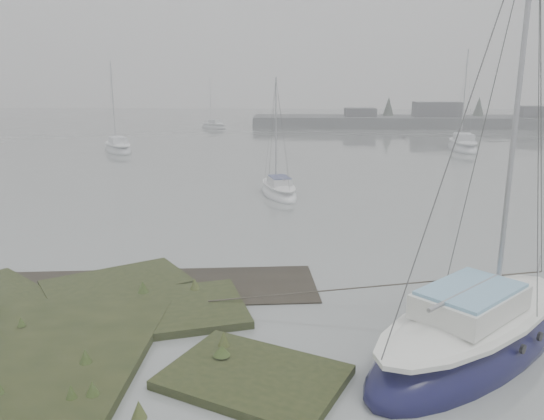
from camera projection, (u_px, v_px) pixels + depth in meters
The scene contains 7 objects.
ground at pixel (277, 161), 40.48m from camera, with size 160.00×160.00×0.00m, color slate.
far_shoreline at pixel (487, 121), 70.18m from camera, with size 60.00×8.00×4.15m.
sailboat_main at pixel (473, 337), 12.04m from camera, with size 6.98×6.84×10.39m.
sailboat_white at pixel (279, 191), 28.55m from camera, with size 2.80×4.98×6.68m.
sailboat_far_a at pixel (118, 149), 46.05m from camera, with size 4.59×6.03×8.26m.
sailboat_far_b at pixel (462, 146), 47.24m from camera, with size 2.77×6.83×9.41m.
sailboat_far_c at pixel (214, 126), 68.84m from camera, with size 4.62×4.62×6.94m.
Camera 1 is at (1.26, -10.19, 6.00)m, focal length 35.00 mm.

